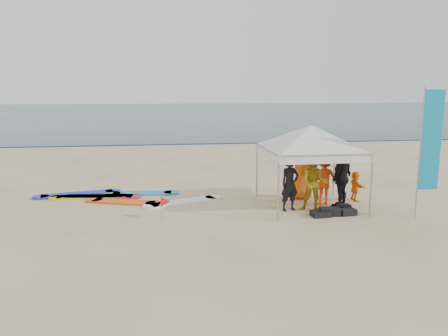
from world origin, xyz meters
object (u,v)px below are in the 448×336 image
(person_yellow, at_px, (314,183))
(feather_flag, at_px, (430,142))
(marker_pennant, at_px, (166,202))
(person_black_b, at_px, (342,177))
(person_seated, at_px, (355,186))
(canopy_tent, at_px, (311,125))
(person_orange_a, at_px, (324,179))
(person_black_a, at_px, (290,184))
(surfboard_spread, at_px, (118,197))
(person_orange_b, at_px, (302,170))

(person_yellow, distance_m, feather_flag, 3.33)
(feather_flag, xyz_separation_m, marker_pennant, (-7.18, 1.04, -1.67))
(person_yellow, xyz_separation_m, person_black_b, (0.93, 0.22, 0.11))
(person_seated, bearing_deg, canopy_tent, 106.56)
(person_black_b, relative_size, canopy_tent, 0.50)
(person_black_b, bearing_deg, canopy_tent, -60.42)
(feather_flag, bearing_deg, canopy_tent, 147.37)
(person_orange_a, bearing_deg, person_yellow, 62.96)
(person_yellow, bearing_deg, person_orange_a, 70.00)
(person_black_a, bearing_deg, surfboard_spread, 140.17)
(feather_flag, bearing_deg, person_orange_b, 135.04)
(person_orange_a, xyz_separation_m, person_seated, (1.17, 0.25, -0.32))
(person_black_a, distance_m, person_seated, 2.62)
(canopy_tent, distance_m, feather_flag, 3.30)
(person_orange_a, bearing_deg, person_black_b, 138.29)
(person_orange_a, bearing_deg, surfboard_spread, -2.38)
(person_orange_b, bearing_deg, person_seated, 173.34)
(surfboard_spread, bearing_deg, person_seated, -10.33)
(person_orange_a, distance_m, marker_pennant, 5.06)
(person_orange_a, bearing_deg, feather_flag, 150.33)
(person_yellow, xyz_separation_m, person_orange_a, (0.57, 0.71, -0.03))
(person_orange_b, bearing_deg, marker_pennant, 29.75)
(person_orange_b, xyz_separation_m, person_seated, (1.66, -0.48, -0.47))
(canopy_tent, relative_size, feather_flag, 1.04)
(person_black_a, bearing_deg, feather_flag, -38.00)
(person_black_a, relative_size, feather_flag, 0.44)
(person_black_b, height_order, marker_pennant, person_black_b)
(person_yellow, relative_size, person_seated, 1.72)
(person_black_a, distance_m, marker_pennant, 3.70)
(marker_pennant, xyz_separation_m, surfboard_spread, (-1.53, 2.57, -0.46))
(person_seated, bearing_deg, person_orange_a, 104.36)
(person_yellow, relative_size, person_orange_a, 1.03)
(feather_flag, relative_size, surfboard_spread, 0.63)
(person_yellow, relative_size, feather_flag, 0.46)
(surfboard_spread, bearing_deg, person_orange_b, -8.67)
(surfboard_spread, bearing_deg, person_orange_a, -14.25)
(canopy_tent, bearing_deg, person_black_b, -18.29)
(person_black_a, xyz_separation_m, person_seated, (2.46, 0.84, -0.32))
(person_yellow, xyz_separation_m, marker_pennant, (-4.40, -0.21, -0.34))
(person_black_b, bearing_deg, person_yellow, -29.08)
(person_seated, bearing_deg, feather_flag, -152.63)
(person_yellow, relative_size, surfboard_spread, 0.29)
(person_black_b, distance_m, canopy_tent, 1.83)
(person_orange_b, distance_m, surfboard_spread, 6.15)
(person_black_a, distance_m, feather_flag, 4.00)
(person_seated, height_order, marker_pennant, person_seated)
(person_black_a, xyz_separation_m, person_orange_b, (0.81, 1.32, 0.15))
(canopy_tent, xyz_separation_m, marker_pennant, (-4.41, -0.73, -2.01))
(person_orange_a, relative_size, canopy_tent, 0.42)
(canopy_tent, height_order, surfboard_spread, canopy_tent)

